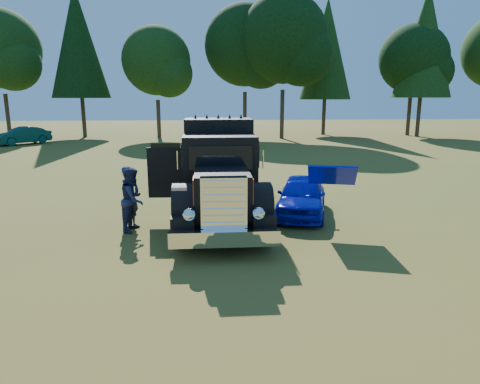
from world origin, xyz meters
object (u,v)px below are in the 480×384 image
object	(u,v)px
hotrod_coupe	(302,195)
distant_teal_car	(23,136)
diamond_t_truck	(219,179)
spectator_near	(130,198)
spectator_far	(133,199)

from	to	relation	value
hotrod_coupe	distant_teal_car	bearing A→B (deg)	128.28
diamond_t_truck	spectator_near	distance (m)	2.62
diamond_t_truck	distant_teal_car	world-z (taller)	diamond_t_truck
spectator_far	diamond_t_truck	bearing A→B (deg)	-59.81
hotrod_coupe	spectator_far	size ratio (longest dim) A/B	2.37
diamond_t_truck	spectator_far	world-z (taller)	diamond_t_truck
distant_teal_car	diamond_t_truck	bearing A→B (deg)	-14.62
spectator_near	diamond_t_truck	bearing A→B (deg)	-48.05
spectator_far	distant_teal_car	distance (m)	26.48
diamond_t_truck	hotrod_coupe	size ratio (longest dim) A/B	1.71
hotrod_coupe	diamond_t_truck	bearing A→B (deg)	-169.49
diamond_t_truck	spectator_far	distance (m)	2.56
hotrod_coupe	distant_teal_car	world-z (taller)	hotrod_coupe
distant_teal_car	hotrod_coupe	bearing A→B (deg)	-9.66
diamond_t_truck	hotrod_coupe	world-z (taller)	diamond_t_truck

